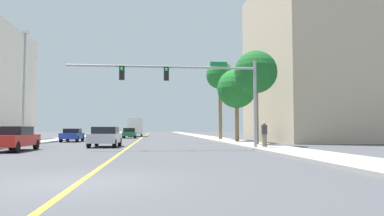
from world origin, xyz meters
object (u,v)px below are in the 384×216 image
(street_lamp, at_px, (24,82))
(palm_far, at_px, (220,76))
(palm_near, at_px, (256,73))
(delivery_truck, at_px, (135,127))
(pedestrian, at_px, (264,134))
(car_red, at_px, (14,138))
(car_green, at_px, (129,133))
(palm_mid, at_px, (237,89))
(traffic_signal_mast, at_px, (194,82))
(car_white, at_px, (113,133))
(car_silver, at_px, (105,137))
(car_blue, at_px, (72,135))

(street_lamp, relative_size, palm_far, 0.99)
(palm_near, height_order, delivery_truck, palm_near)
(pedestrian, bearing_deg, car_red, 164.06)
(car_red, height_order, car_green, car_red)
(palm_mid, bearing_deg, car_green, 123.37)
(traffic_signal_mast, bearing_deg, palm_mid, 63.87)
(palm_far, distance_m, pedestrian, 18.37)
(traffic_signal_mast, xyz_separation_m, car_white, (-8.63, 31.04, -3.58))
(traffic_signal_mast, bearing_deg, car_silver, 145.27)
(street_lamp, height_order, palm_near, street_lamp)
(traffic_signal_mast, xyz_separation_m, car_blue, (-10.81, 14.88, -3.62))
(car_blue, bearing_deg, car_silver, 113.51)
(palm_near, relative_size, car_red, 1.64)
(palm_far, relative_size, car_white, 2.25)
(traffic_signal_mast, relative_size, palm_mid, 1.72)
(car_white, bearing_deg, car_silver, -87.02)
(car_blue, bearing_deg, palm_far, -170.08)
(car_red, distance_m, pedestrian, 15.56)
(traffic_signal_mast, relative_size, delivery_truck, 1.66)
(car_green, height_order, pedestrian, pedestrian)
(palm_mid, bearing_deg, car_red, -145.61)
(street_lamp, bearing_deg, car_white, 80.50)
(street_lamp, distance_m, palm_mid, 18.63)
(palm_near, xyz_separation_m, car_silver, (-11.34, 0.02, -4.90))
(pedestrian, bearing_deg, palm_near, 63.32)
(palm_mid, height_order, pedestrian, palm_mid)
(palm_near, xyz_separation_m, car_blue, (-16.08, 10.70, -4.96))
(car_silver, bearing_deg, pedestrian, -16.59)
(car_red, bearing_deg, palm_near, -165.41)
(street_lamp, xyz_separation_m, palm_mid, (18.11, 4.37, 0.13))
(traffic_signal_mast, height_order, car_red, traffic_signal_mast)
(car_white, relative_size, delivery_truck, 0.55)
(palm_far, height_order, car_green, palm_far)
(palm_far, bearing_deg, pedestrian, -90.98)
(car_red, bearing_deg, pedestrian, -177.84)
(car_white, height_order, car_red, car_red)
(palm_mid, relative_size, car_blue, 1.80)
(car_white, distance_m, car_blue, 16.31)
(palm_near, distance_m, car_white, 30.65)
(palm_far, relative_size, pedestrian, 5.45)
(delivery_truck, bearing_deg, street_lamp, -104.57)
(street_lamp, relative_size, delivery_truck, 1.23)
(palm_mid, relative_size, car_silver, 1.79)
(car_white, height_order, car_green, car_green)
(car_red, relative_size, car_green, 1.14)
(car_silver, bearing_deg, car_white, 97.43)
(palm_far, bearing_deg, car_blue, -169.62)
(palm_near, bearing_deg, street_lamp, 172.30)
(car_green, distance_m, pedestrian, 29.70)
(traffic_signal_mast, distance_m, palm_mid, 12.26)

